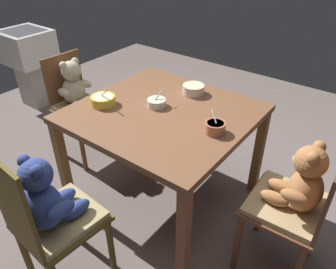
# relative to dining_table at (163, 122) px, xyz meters

# --- Properties ---
(ground_plane) EXTENTS (5.20, 5.20, 0.04)m
(ground_plane) POSITION_rel_dining_table_xyz_m (0.00, 0.00, -0.67)
(ground_plane) COLOR #6E615D
(dining_table) EXTENTS (1.06, 1.01, 0.73)m
(dining_table) POSITION_rel_dining_table_xyz_m (0.00, 0.00, 0.00)
(dining_table) COLOR brown
(dining_table) RESTS_ON ground_plane
(teddy_chair_near_front) EXTENTS (0.39, 0.42, 0.95)m
(teddy_chair_near_front) POSITION_rel_dining_table_xyz_m (-0.02, -0.87, -0.07)
(teddy_chair_near_front) COLOR brown
(teddy_chair_near_front) RESTS_ON ground_plane
(teddy_chair_near_left) EXTENTS (0.39, 0.38, 0.87)m
(teddy_chair_near_left) POSITION_rel_dining_table_xyz_m (-0.89, 0.02, -0.09)
(teddy_chair_near_left) COLOR brown
(teddy_chair_near_left) RESTS_ON ground_plane
(teddy_chair_near_right) EXTENTS (0.40, 0.43, 0.87)m
(teddy_chair_near_right) POSITION_rel_dining_table_xyz_m (0.89, -0.04, -0.08)
(teddy_chair_near_right) COLOR brown
(teddy_chair_near_right) RESTS_ON ground_plane
(porridge_bowl_cream_far_center) EXTENTS (0.15, 0.15, 0.06)m
(porridge_bowl_cream_far_center) POSITION_rel_dining_table_xyz_m (0.02, 0.31, 0.12)
(porridge_bowl_cream_far_center) COLOR beige
(porridge_bowl_cream_far_center) RESTS_ON dining_table
(porridge_bowl_yellow_near_left) EXTENTS (0.16, 0.16, 0.14)m
(porridge_bowl_yellow_near_left) POSITION_rel_dining_table_xyz_m (-0.36, -0.17, 0.12)
(porridge_bowl_yellow_near_left) COLOR yellow
(porridge_bowl_yellow_near_left) RESTS_ON dining_table
(porridge_bowl_terracotta_near_right) EXTENTS (0.12, 0.12, 0.12)m
(porridge_bowl_terracotta_near_right) POSITION_rel_dining_table_xyz_m (0.38, -0.02, 0.12)
(porridge_bowl_terracotta_near_right) COLOR #B56C4C
(porridge_bowl_terracotta_near_right) RESTS_ON dining_table
(porridge_bowl_white_center) EXTENTS (0.12, 0.13, 0.11)m
(porridge_bowl_white_center) POSITION_rel_dining_table_xyz_m (-0.07, 0.02, 0.11)
(porridge_bowl_white_center) COLOR silver
(porridge_bowl_white_center) RESTS_ON dining_table
(sink_basin) EXTENTS (0.48, 0.43, 0.81)m
(sink_basin) POSITION_rel_dining_table_xyz_m (-2.05, 0.35, -0.12)
(sink_basin) COLOR #B7B2A8
(sink_basin) RESTS_ON ground_plane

